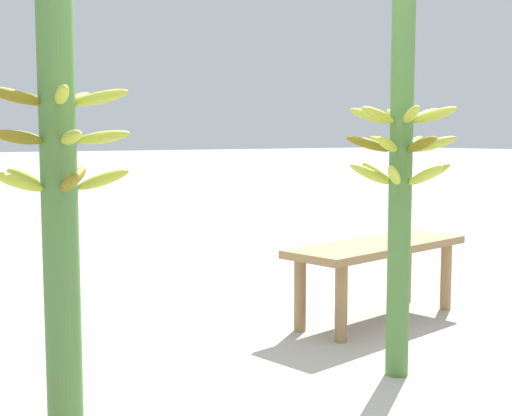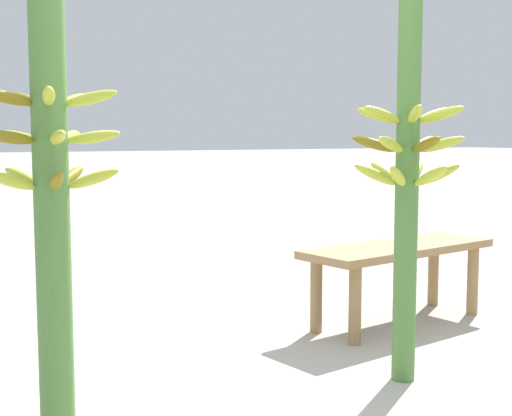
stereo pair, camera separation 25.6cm
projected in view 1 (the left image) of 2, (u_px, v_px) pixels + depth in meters
ground_plane at (304, 416)px, 2.50m from camera, size 80.00×80.00×0.00m
banana_stalk_left at (60, 202)px, 2.21m from camera, size 0.44×0.43×1.48m
banana_stalk_center at (401, 171)px, 2.85m from camera, size 0.44×0.44×1.60m
market_bench at (378, 256)px, 3.78m from camera, size 1.17×0.57×0.42m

